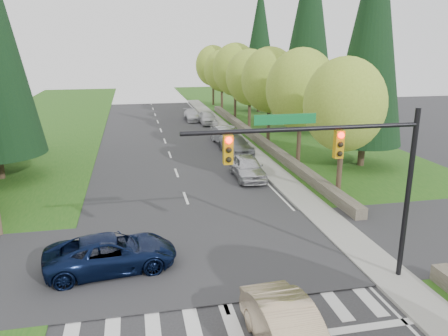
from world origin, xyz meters
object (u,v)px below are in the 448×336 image
object	(u,v)px
sedan_champagne	(290,333)
parked_car_a	(247,167)
parked_car_b	(236,145)
parked_car_c	(226,136)
parked_car_d	(207,118)
parked_car_e	(192,115)
suv_navy	(111,253)

from	to	relation	value
sedan_champagne	parked_car_a	world-z (taller)	parked_car_a
parked_car_b	parked_car_c	distance (m)	3.32
parked_car_a	parked_car_c	size ratio (longest dim) A/B	0.94
parked_car_c	parked_car_d	size ratio (longest dim) A/B	1.13
sedan_champagne	parked_car_e	size ratio (longest dim) A/B	1.08
sedan_champagne	parked_car_d	world-z (taller)	sedan_champagne
parked_car_d	parked_car_e	xyz separation A→B (m)	(-1.40, 2.71, -0.12)
parked_car_c	parked_car_d	bearing A→B (deg)	82.19
suv_navy	parked_car_b	xyz separation A→B (m)	(9.64, 18.51, -0.02)
parked_car_e	sedan_champagne	bearing A→B (deg)	-96.43
suv_navy	parked_car_c	bearing A→B (deg)	-30.45
parked_car_b	parked_car_a	bearing A→B (deg)	-104.26
parked_car_a	sedan_champagne	bearing A→B (deg)	-100.25
suv_navy	parked_car_e	xyz separation A→B (m)	(8.24, 35.51, -0.10)
parked_car_b	parked_car_e	size ratio (longest dim) A/B	1.12
parked_car_b	parked_car_e	xyz separation A→B (m)	(-1.40, 17.00, -0.08)
suv_navy	parked_car_d	xyz separation A→B (m)	(9.64, 32.80, 0.02)
suv_navy	parked_car_d	size ratio (longest dim) A/B	1.20
suv_navy	parked_car_e	bearing A→B (deg)	-19.97
parked_car_e	suv_navy	bearing A→B (deg)	-105.57
parked_car_c	parked_car_d	distance (m)	10.98
suv_navy	parked_car_e	size ratio (longest dim) A/B	1.21
suv_navy	parked_car_a	xyz separation A→B (m)	(8.72, 11.18, 0.06)
sedan_champagne	parked_car_c	size ratio (longest dim) A/B	0.95
sedan_champagne	parked_car_b	xyz separation A→B (m)	(4.27, 24.94, -0.07)
sedan_champagne	suv_navy	distance (m)	8.38
parked_car_b	parked_car_d	size ratio (longest dim) A/B	1.11
parked_car_a	parked_car_b	size ratio (longest dim) A/B	0.96
parked_car_c	parked_car_e	distance (m)	13.75
parked_car_b	parked_car_d	distance (m)	14.29
parked_car_c	parked_car_a	bearing A→B (deg)	-101.35
sedan_champagne	parked_car_e	bearing A→B (deg)	82.15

